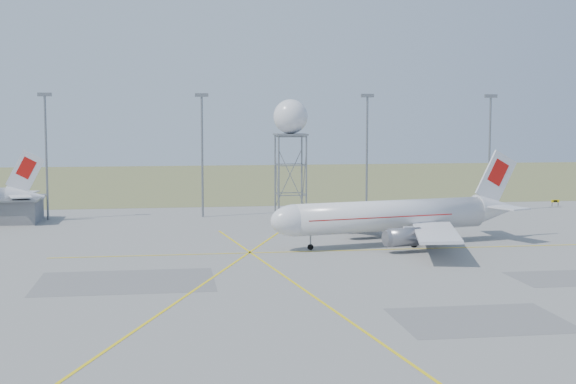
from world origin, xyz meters
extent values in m
plane|color=gray|center=(0.00, 0.00, 0.00)|extent=(400.00, 400.00, 0.00)
cube|color=#626839|center=(0.00, 140.00, 0.01)|extent=(400.00, 120.00, 0.03)
cylinder|color=gray|center=(-35.00, 66.00, 10.00)|extent=(0.36, 0.36, 20.00)
cube|color=gray|center=(-35.00, 66.00, 20.20)|extent=(2.20, 0.50, 0.60)
cylinder|color=gray|center=(-10.00, 66.00, 10.00)|extent=(0.36, 0.36, 20.00)
cube|color=gray|center=(-10.00, 66.00, 20.20)|extent=(2.20, 0.50, 0.60)
cylinder|color=gray|center=(18.00, 66.00, 10.00)|extent=(0.36, 0.36, 20.00)
cube|color=gray|center=(18.00, 66.00, 20.20)|extent=(2.20, 0.50, 0.60)
cylinder|color=gray|center=(40.00, 66.00, 10.00)|extent=(0.36, 0.36, 20.00)
cube|color=gray|center=(40.00, 66.00, 20.20)|extent=(2.20, 0.50, 0.60)
cylinder|color=black|center=(55.00, 72.00, 0.40)|extent=(0.10, 0.10, 0.80)
cylinder|color=black|center=(56.20, 72.00, 0.40)|extent=(0.10, 0.10, 0.80)
cube|color=yellow|center=(55.60, 72.00, 0.95)|extent=(1.60, 0.15, 0.50)
cube|color=black|center=(55.60, 71.92, 0.95)|extent=(0.80, 0.03, 0.30)
cylinder|color=silver|center=(12.99, 33.50, 3.85)|extent=(26.63, 9.28, 4.05)
ellipsoid|color=silver|center=(0.08, 30.85, 3.85)|extent=(7.17, 5.28, 4.05)
cube|color=black|center=(-1.11, 30.60, 4.46)|extent=(1.95, 2.49, 0.99)
cone|color=silver|center=(28.87, 36.77, 4.16)|extent=(6.77, 5.20, 4.05)
cube|color=silver|center=(28.87, 36.77, 8.41)|extent=(6.42, 1.61, 7.62)
cube|color=red|center=(29.07, 36.81, 9.12)|extent=(3.49, 1.04, 3.91)
cube|color=silver|center=(27.72, 39.84, 4.66)|extent=(4.30, 6.11, 0.18)
cube|color=silver|center=(29.03, 33.49, 4.66)|extent=(4.30, 6.11, 0.18)
cube|color=silver|center=(12.64, 42.74, 2.84)|extent=(13.75, 15.81, 0.36)
cube|color=silver|center=(16.32, 24.87, 2.84)|extent=(8.74, 16.92, 0.36)
cylinder|color=slate|center=(10.81, 39.06, 1.93)|extent=(4.64, 3.14, 2.33)
cylinder|color=slate|center=(13.18, 27.54, 1.93)|extent=(4.64, 3.14, 2.33)
cube|color=red|center=(11.00, 33.09, 3.95)|extent=(20.68, 8.09, 0.12)
cylinder|color=black|center=(2.07, 31.26, 0.46)|extent=(0.84, 0.84, 0.91)
cube|color=black|center=(14.97, 33.91, 0.46)|extent=(2.22, 6.16, 0.91)
cylinder|color=gray|center=(14.97, 33.91, 0.91)|extent=(0.29, 0.29, 1.82)
cone|color=silver|center=(-37.99, 63.83, 3.92)|extent=(5.93, 4.12, 3.82)
cube|color=silver|center=(-37.99, 63.83, 7.93)|extent=(6.13, 0.61, 7.19)
cube|color=red|center=(-37.80, 63.84, 8.60)|extent=(3.31, 0.50, 3.69)
cube|color=silver|center=(-38.63, 66.86, 4.40)|extent=(3.33, 5.41, 0.17)
cube|color=silver|center=(-38.30, 60.75, 4.40)|extent=(3.33, 5.41, 0.17)
cylinder|color=gray|center=(1.18, 54.11, 6.96)|extent=(0.26, 0.26, 13.91)
cylinder|color=gray|center=(5.46, 54.11, 6.96)|extent=(0.26, 0.26, 13.91)
cylinder|color=gray|center=(5.46, 58.39, 6.96)|extent=(0.26, 0.26, 13.91)
cylinder|color=gray|center=(1.18, 58.39, 6.96)|extent=(0.26, 0.26, 13.91)
cube|color=gray|center=(3.32, 56.25, 13.91)|extent=(4.88, 4.88, 0.27)
sphere|color=silver|center=(3.32, 56.25, 16.70)|extent=(5.35, 5.35, 5.35)
camera|label=1|loc=(-15.46, -67.22, 17.08)|focal=50.00mm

